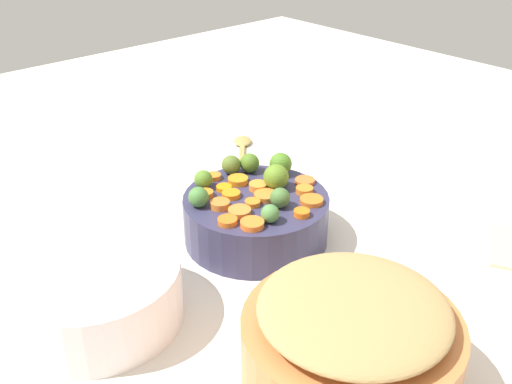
{
  "coord_description": "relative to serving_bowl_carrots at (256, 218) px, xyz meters",
  "views": [
    {
      "loc": [
        0.68,
        -0.64,
        0.59
      ],
      "look_at": [
        0.03,
        -0.06,
        0.11
      ],
      "focal_mm": 42.2,
      "sensor_mm": 36.0,
      "label": 1
    }
  ],
  "objects": [
    {
      "name": "metal_pot",
      "position": [
        0.33,
        -0.14,
        0.01
      ],
      "size": [
        0.26,
        0.26,
        0.1
      ],
      "primitive_type": "cylinder",
      "color": "#CE7A41",
      "rests_on": "tabletop"
    },
    {
      "name": "carrot_slice_14",
      "position": [
        0.09,
        0.01,
        0.05
      ],
      "size": [
        0.03,
        0.03,
        0.01
      ],
      "primitive_type": "cylinder",
      "rotation": [
        0.0,
        0.0,
        0.01
      ],
      "color": "orange",
      "rests_on": "serving_bowl_carrots"
    },
    {
      "name": "carrot_slice_3",
      "position": [
        -0.06,
        0.01,
        0.05
      ],
      "size": [
        0.05,
        0.05,
        0.01
      ],
      "primitive_type": "cylinder",
      "rotation": [
        0.0,
        0.0,
        0.35
      ],
      "color": "orange",
      "rests_on": "serving_bowl_carrots"
    },
    {
      "name": "carrot_slice_2",
      "position": [
        0.01,
        0.01,
        0.05
      ],
      "size": [
        0.05,
        0.05,
        0.01
      ],
      "primitive_type": "cylinder",
      "rotation": [
        0.0,
        0.0,
        3.66
      ],
      "color": "orange",
      "rests_on": "serving_bowl_carrots"
    },
    {
      "name": "wooden_spoon",
      "position": [
        -0.28,
        0.21,
        -0.04
      ],
      "size": [
        0.23,
        0.22,
        0.01
      ],
      "color": "#A88F4C",
      "rests_on": "tabletop"
    },
    {
      "name": "carrot_slice_9",
      "position": [
        0.07,
        0.06,
        0.04
      ],
      "size": [
        0.05,
        0.05,
        0.01
      ],
      "primitive_type": "cylinder",
      "rotation": [
        0.0,
        0.0,
        0.72
      ],
      "color": "orange",
      "rests_on": "serving_bowl_carrots"
    },
    {
      "name": "brussels_sprout_2",
      "position": [
        -0.04,
        -0.09,
        0.06
      ],
      "size": [
        0.03,
        0.03,
        0.03
      ],
      "primitive_type": "sphere",
      "color": "#477E3A",
      "rests_on": "serving_bowl_carrots"
    },
    {
      "name": "brussels_sprout_4",
      "position": [
        0.07,
        -0.04,
        0.06
      ],
      "size": [
        0.03,
        0.03,
        0.03
      ],
      "primitive_type": "sphere",
      "color": "#4E8441",
      "rests_on": "serving_bowl_carrots"
    },
    {
      "name": "brussels_sprout_0",
      "position": [
        -0.08,
        0.06,
        0.06
      ],
      "size": [
        0.03,
        0.03,
        0.03
      ],
      "primitive_type": "sphere",
      "color": "#4F7423",
      "rests_on": "serving_bowl_carrots"
    },
    {
      "name": "carrot_slice_12",
      "position": [
        0.07,
        -0.07,
        0.05
      ],
      "size": [
        0.05,
        0.05,
        0.01
      ],
      "primitive_type": "cylinder",
      "rotation": [
        0.0,
        0.0,
        3.71
      ],
      "color": "orange",
      "rests_on": "serving_bowl_carrots"
    },
    {
      "name": "serving_bowl_carrots",
      "position": [
        0.0,
        0.0,
        0.0
      ],
      "size": [
        0.25,
        0.25,
        0.08
      ],
      "primitive_type": "cylinder",
      "color": "#343252",
      "rests_on": "tabletop"
    },
    {
      "name": "tabletop",
      "position": [
        -0.03,
        0.06,
        -0.05
      ],
      "size": [
        2.4,
        2.4,
        0.02
      ],
      "primitive_type": "cube",
      "color": "silver",
      "rests_on": "ground"
    },
    {
      "name": "carrot_slice_6",
      "position": [
        0.03,
        -0.09,
        0.05
      ],
      "size": [
        0.04,
        0.04,
        0.01
      ],
      "primitive_type": "cylinder",
      "rotation": [
        0.0,
        0.0,
        5.49
      ],
      "color": "orange",
      "rests_on": "serving_bowl_carrots"
    },
    {
      "name": "brussels_sprout_3",
      "position": [
        -0.03,
        0.09,
        0.06
      ],
      "size": [
        0.04,
        0.04,
        0.04
      ],
      "primitive_type": "sphere",
      "color": "#4D7E24",
      "rests_on": "serving_bowl_carrots"
    },
    {
      "name": "carrot_slice_10",
      "position": [
        -0.06,
        -0.02,
        0.04
      ],
      "size": [
        0.03,
        0.03,
        0.01
      ],
      "primitive_type": "cylinder",
      "rotation": [
        0.0,
        0.0,
        5.88
      ],
      "color": "orange",
      "rests_on": "serving_bowl_carrots"
    },
    {
      "name": "casserole_dish",
      "position": [
        0.0,
        -0.31,
        0.0
      ],
      "size": [
        0.24,
        0.24,
        0.09
      ],
      "primitive_type": "cylinder",
      "color": "white",
      "rests_on": "tabletop"
    },
    {
      "name": "carrot_slice_5",
      "position": [
        0.02,
        -0.06,
        0.05
      ],
      "size": [
        0.04,
        0.04,
        0.01
      ],
      "primitive_type": "cylinder",
      "rotation": [
        0.0,
        0.0,
        3.29
      ],
      "color": "orange",
      "rests_on": "serving_bowl_carrots"
    },
    {
      "name": "carrot_slice_11",
      "position": [
        -0.02,
        -0.03,
        0.04
      ],
      "size": [
        0.04,
        0.04,
        0.01
      ],
      "primitive_type": "cylinder",
      "rotation": [
        0.0,
        0.0,
        2.42
      ],
      "color": "orange",
      "rests_on": "serving_bowl_carrots"
    },
    {
      "name": "brussels_sprout_5",
      "position": [
        0.05,
        0.01,
        0.06
      ],
      "size": [
        0.03,
        0.03,
        0.03
      ],
      "primitive_type": "sphere",
      "color": "#4A7336",
      "rests_on": "serving_bowl_carrots"
    },
    {
      "name": "carrot_slice_13",
      "position": [
        -0.06,
        -0.06,
        0.05
      ],
      "size": [
        0.04,
        0.04,
        0.01
      ],
      "primitive_type": "cylinder",
      "rotation": [
        0.0,
        0.0,
        2.55
      ],
      "color": "orange",
      "rests_on": "serving_bowl_carrots"
    },
    {
      "name": "carrot_slice_15",
      "position": [
        -0.02,
        0.02,
        0.05
      ],
      "size": [
        0.03,
        0.03,
        0.01
      ],
      "primitive_type": "cylinder",
      "rotation": [
        0.0,
        0.0,
        4.72
      ],
      "color": "orange",
      "rests_on": "serving_bowl_carrots"
    },
    {
      "name": "stuffing_mound",
      "position": [
        0.33,
        -0.14,
        0.08
      ],
      "size": [
        0.22,
        0.22,
        0.04
      ],
      "primitive_type": "ellipsoid",
      "color": "tan",
      "rests_on": "metal_pot"
    },
    {
      "name": "brussels_sprout_6",
      "position": [
        -0.09,
        -0.04,
        0.06
      ],
      "size": [
        0.03,
        0.03,
        0.03
      ],
      "primitive_type": "sphere",
      "color": "#547E28",
      "rests_on": "serving_bowl_carrots"
    },
    {
      "name": "brussels_sprout_7",
      "position": [
        -0.0,
        0.05,
        0.06
      ],
      "size": [
        0.04,
        0.04,
        0.04
      ],
      "primitive_type": "sphere",
      "color": "olive",
      "rests_on": "serving_bowl_carrots"
    },
    {
      "name": "brussels_sprout_1",
      "position": [
        -0.1,
        0.03,
        0.06
      ],
      "size": [
        0.03,
        0.03,
        0.03
      ],
      "primitive_type": "sphere",
      "color": "#586E2A",
      "rests_on": "serving_bowl_carrots"
    },
    {
      "name": "carrot_slice_1",
      "position": [
        0.02,
        -0.02,
        0.04
      ],
      "size": [
        0.03,
        0.03,
        0.01
      ],
      "primitive_type": "cylinder",
      "rotation": [
        0.0,
        0.0,
        4.39
      ],
      "color": "orange",
      "rests_on": "serving_bowl_carrots"
    },
    {
      "name": "carrot_slice_7",
      "position": [
        0.02,
        0.1,
        0.04
      ],
      "size": [
        0.05,
        0.05,
        0.01
      ],
      "primitive_type": "cylinder",
      "rotation": [
        0.0,
        0.0,
        4.21
      ],
      "color": "orange",
      "rests_on": "serving_bowl_carrots"
    },
    {
      "name": "carrot_slice_8",
      "position": [
        0.04,
        0.07,
        0.05
      ],
      "size": [
        0.04,
        0.04,
        0.01
      ],
      "primitive_type": "cylinder",
      "rotation": [
        0.0,
        0.0,
        3.98
      ],
      "color": "orange",
      "rests_on": "serving_bowl_carrots"
    },
    {
      "name": "carrot_slice_4",
      "position": [
        -0.1,
        -0.01,
        0.05
      ],
      "size": [
        0.03,
        0.03,
        0.01
      ],
      "primitive_type": "cylinder",
      "rotation": [
        0.0,
        0.0,
        3.33
      ],
      "color": "orange",
      "rests_on": "serving_bowl_carrots"
    },
    {
      "name": "carrot_slice_0",
      "position": [
        -0.01,
        -0.07,
        0.05
      ],
      "size": [
        0.04,
        0.04,
        0.01
      ],
      "primitive_type": "cylinder",
      "rotation": [
        0.0,
        0.0,
        2.66
      ],
      "color": "orange",
      "rests_on": "serving_bowl_carrots"
    }
  ]
}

